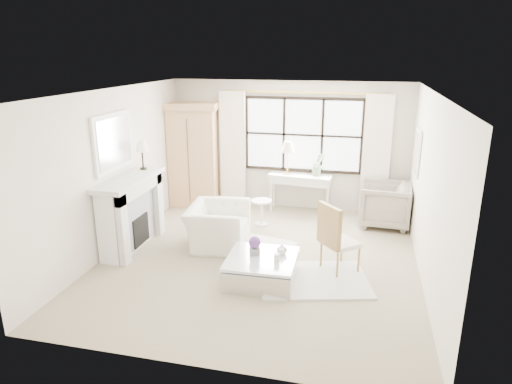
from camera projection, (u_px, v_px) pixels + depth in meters
floor at (259, 259)px, 7.47m from camera, size 5.50×5.50×0.00m
ceiling at (260, 91)px, 6.67m from camera, size 5.50×5.50×0.00m
wall_back at (289, 146)px, 9.63m from camera, size 5.00×0.00×5.00m
wall_front at (198, 253)px, 4.52m from camera, size 5.00×0.00×5.00m
wall_left at (114, 171)px, 7.62m from camera, size 0.00×5.50×5.50m
wall_right at (430, 191)px, 6.52m from camera, size 0.00×5.50×5.50m
window_pane at (303, 135)px, 9.47m from camera, size 2.40×0.02×1.50m
window_frame at (303, 135)px, 9.46m from camera, size 2.50×0.04×1.50m
curtain_rod at (304, 93)px, 9.16m from camera, size 3.30×0.04×0.04m
curtain_left at (233, 149)px, 9.84m from camera, size 0.55×0.10×2.47m
curtain_right at (376, 157)px, 9.18m from camera, size 0.55×0.10×2.47m
fireplace at (130, 211)px, 7.78m from camera, size 0.58×1.66×1.26m
mirror_frame at (113, 142)px, 7.47m from camera, size 0.05×1.15×0.95m
mirror_glass at (115, 142)px, 7.47m from camera, size 0.02×1.00×0.80m
art_frame at (417, 153)px, 8.05m from camera, size 0.04×0.62×0.82m
art_canvas at (416, 153)px, 8.06m from camera, size 0.01×0.52×0.72m
mantel_lamp at (142, 147)px, 7.97m from camera, size 0.22×0.22×0.51m
armoire at (193, 154)px, 9.84m from camera, size 1.20×0.84×2.24m
console_table at (300, 193)px, 9.63m from camera, size 1.34×0.59×0.80m
console_lamp at (288, 148)px, 9.42m from camera, size 0.28×0.28×0.69m
orchid_plant at (318, 164)px, 9.37m from camera, size 0.32×0.28×0.48m
side_table at (262, 209)px, 8.87m from camera, size 0.40×0.40×0.51m
rug_left at (246, 246)px, 7.94m from camera, size 1.76×1.42×0.03m
rug_right at (314, 279)px, 6.79m from camera, size 1.82×1.53×0.03m
club_armchair at (218, 226)px, 7.91m from camera, size 1.07×1.19×0.73m
wingback_chair at (385, 205)px, 8.82m from camera, size 0.99×0.96×0.85m
french_chair at (339, 252)px, 7.00m from camera, size 0.68×0.68×1.08m
coffee_table at (262, 270)px, 6.72m from camera, size 1.02×1.02×0.38m
planter_box at (255, 251)px, 6.75m from camera, size 0.18×0.18×0.11m
planter_flowers at (255, 242)px, 6.71m from camera, size 0.18×0.18×0.18m
pillar_candle at (277, 258)px, 6.51m from camera, size 0.08×0.08×0.12m
coffee_vase at (282, 249)px, 6.75m from camera, size 0.18×0.18×0.16m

